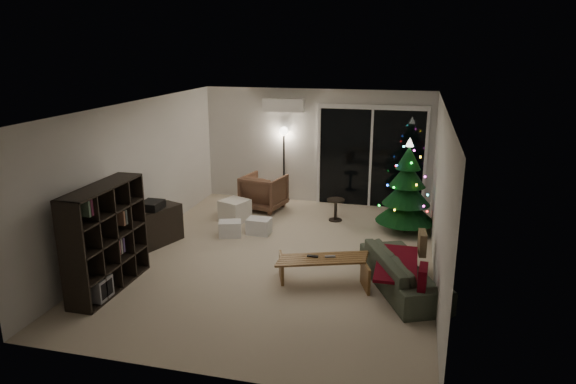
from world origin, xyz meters
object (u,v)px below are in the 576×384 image
(christmas_tree, at_px, (407,186))
(coffee_table, at_px, (323,271))
(bookshelf, at_px, (94,237))
(sofa, at_px, (403,272))
(armchair, at_px, (264,192))
(media_cabinet, at_px, (153,227))

(christmas_tree, bearing_deg, coffee_table, -113.16)
(bookshelf, height_order, christmas_tree, christmas_tree)
(sofa, distance_m, christmas_tree, 2.53)
(armchair, relative_size, sofa, 0.45)
(bookshelf, distance_m, sofa, 4.44)
(sofa, relative_size, christmas_tree, 1.03)
(media_cabinet, distance_m, armchair, 2.76)
(armchair, bearing_deg, coffee_table, 131.62)
(bookshelf, bearing_deg, christmas_tree, 62.83)
(media_cabinet, distance_m, sofa, 4.35)
(coffee_table, height_order, christmas_tree, christmas_tree)
(armchair, distance_m, christmas_tree, 3.08)
(armchair, bearing_deg, christmas_tree, 179.25)
(sofa, bearing_deg, media_cabinet, 57.12)
(media_cabinet, xyz_separation_m, armchair, (1.29, 2.44, 0.05))
(bookshelf, relative_size, media_cabinet, 1.45)
(armchair, xyz_separation_m, christmas_tree, (2.96, -0.66, 0.51))
(bookshelf, distance_m, christmas_tree, 5.47)
(armchair, bearing_deg, bookshelf, 84.30)
(media_cabinet, height_order, sofa, media_cabinet)
(bookshelf, xyz_separation_m, christmas_tree, (4.25, 3.45, 0.12))
(coffee_table, bearing_deg, media_cabinet, 146.32)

